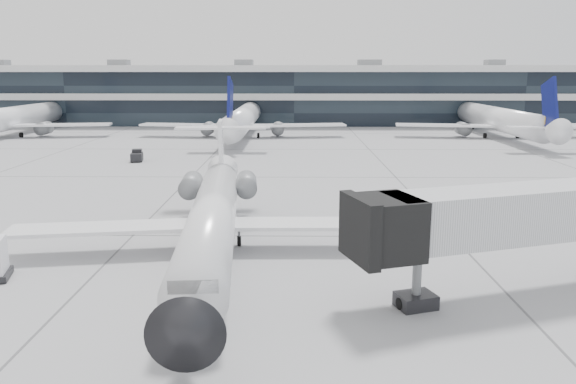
{
  "coord_description": "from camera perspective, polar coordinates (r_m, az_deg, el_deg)",
  "views": [
    {
      "loc": [
        0.14,
        -33.68,
        10.07
      ],
      "look_at": [
        -0.28,
        1.04,
        2.6
      ],
      "focal_mm": 35.0,
      "sensor_mm": 36.0,
      "label": 1
    }
  ],
  "objects": [
    {
      "name": "jet_bridge",
      "position": [
        27.76,
        23.71,
        -1.98
      ],
      "size": [
        15.87,
        7.66,
        5.2
      ],
      "rotation": [
        0.0,
        0.0,
        0.32
      ],
      "color": "#AFB2B4",
      "rests_on": "ground"
    },
    {
      "name": "bg_jet_right",
      "position": [
        94.77,
        20.42,
        5.28
      ],
      "size": [
        32.0,
        40.0,
        9.6
      ],
      "primitive_type": null,
      "color": "white",
      "rests_on": "ground"
    },
    {
      "name": "bg_jet_left",
      "position": [
        100.02,
        -26.26,
        5.11
      ],
      "size": [
        32.0,
        40.0,
        9.6
      ],
      "primitive_type": null,
      "color": "white",
      "rests_on": "ground"
    },
    {
      "name": "bg_jet_center",
      "position": [
        89.62,
        -4.55,
        5.65
      ],
      "size": [
        32.0,
        40.0,
        9.6
      ],
      "primitive_type": null,
      "color": "white",
      "rests_on": "ground"
    },
    {
      "name": "terminal",
      "position": [
        115.8,
        0.63,
        9.63
      ],
      "size": [
        170.0,
        22.0,
        10.0
      ],
      "primitive_type": "cube",
      "color": "black",
      "rests_on": "ground"
    },
    {
      "name": "regional_jet",
      "position": [
        31.83,
        -7.61,
        -2.23
      ],
      "size": [
        22.65,
        28.3,
        6.53
      ],
      "rotation": [
        0.0,
        0.0,
        0.08
      ],
      "color": "white",
      "rests_on": "ground"
    },
    {
      "name": "ground",
      "position": [
        35.16,
        0.43,
        -4.5
      ],
      "size": [
        220.0,
        220.0,
        0.0
      ],
      "primitive_type": "plane",
      "color": "gray",
      "rests_on": "ground"
    },
    {
      "name": "far_tug",
      "position": [
        66.6,
        -15.1,
        3.55
      ],
      "size": [
        1.6,
        2.31,
        1.36
      ],
      "rotation": [
        0.0,
        0.0,
        0.17
      ],
      "color": "black",
      "rests_on": "ground"
    },
    {
      "name": "traffic_cone",
      "position": [
        45.72,
        -7.91,
        -0.31
      ],
      "size": [
        0.46,
        0.46,
        0.64
      ],
      "rotation": [
        0.0,
        0.0,
        0.06
      ],
      "color": "orange",
      "rests_on": "ground"
    }
  ]
}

